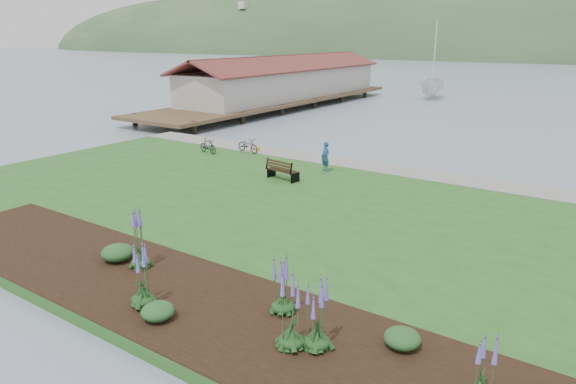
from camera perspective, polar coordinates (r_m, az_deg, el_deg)
name	(u,v)px	position (r m, az deg, el deg)	size (l,w,h in m)	color
ground	(300,204)	(23.52, 1.38, -1.39)	(600.00, 600.00, 0.00)	gray
lawn	(275,212)	(21.89, -1.48, -2.26)	(34.00, 20.00, 0.40)	#24591F
shoreline_path	(367,165)	(29.21, 8.82, 2.93)	(34.00, 2.20, 0.03)	gray
garden_bed	(197,303)	(14.57, -10.12, -12.01)	(24.00, 4.40, 0.04)	black
pier_pavilion	(285,82)	(56.52, -0.37, 12.17)	(8.00, 36.00, 5.40)	#4C3826
park_bench	(281,170)	(25.88, -0.73, 2.50)	(1.82, 0.97, 1.08)	black
person	(325,154)	(27.55, 4.18, 4.21)	(0.68, 0.47, 1.87)	#1D4C86
bicycle_a	(248,145)	(32.20, -4.48, 5.21)	(1.75, 0.61, 0.91)	black
bicycle_b	(208,146)	(32.25, -8.89, 5.09)	(1.55, 0.45, 0.93)	black
sailboat	(431,98)	(66.18, 15.61, 9.98)	(10.92, 11.12, 28.79)	silver
pannier	(257,149)	(32.49, -3.42, 4.77)	(0.17, 0.27, 0.29)	yellow
echium_0	(142,278)	(14.37, -15.97, -9.15)	(0.62, 0.62, 2.02)	#163C17
echium_1	(283,288)	(13.56, -0.59, -10.61)	(0.62, 0.62, 1.78)	#163C17
echium_2	(318,318)	(12.13, 3.32, -13.83)	(0.62, 0.62, 1.85)	#163C17
echium_3	(482,372)	(11.26, 20.76, -18.22)	(0.62, 0.62, 1.88)	#163C17
echium_4	(138,237)	(16.56, -16.30, -4.77)	(0.62, 0.62, 2.38)	#163C17
echium_5	(292,315)	(12.11, 0.42, -13.50)	(0.62, 0.62, 2.20)	#163C17
shrub_0	(118,253)	(17.59, -18.42, -6.40)	(1.04, 1.04, 0.52)	#1E4C21
shrub_1	(158,311)	(13.90, -14.26, -12.71)	(0.86, 0.86, 0.43)	#1E4C21
shrub_2	(402,338)	(12.73, 12.58, -15.57)	(0.87, 0.87, 0.43)	#1E4C21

